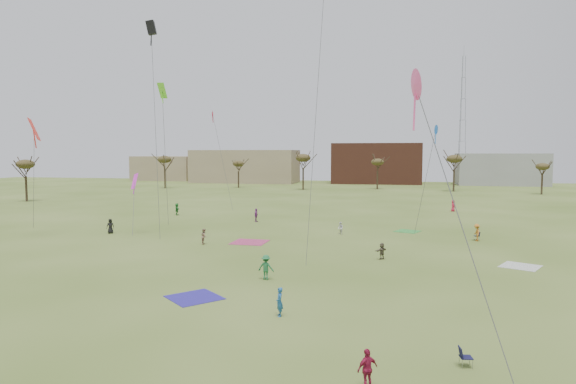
% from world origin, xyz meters
% --- Properties ---
extents(ground, '(260.00, 260.00, 0.00)m').
position_xyz_m(ground, '(0.00, 0.00, 0.00)').
color(ground, '#425B1C').
rests_on(ground, ground).
extents(flyer_near_center, '(1.23, 0.78, 1.81)m').
position_xyz_m(flyer_near_center, '(0.74, 0.64, 0.91)').
color(flyer_near_center, '#246C3C').
rests_on(flyer_near_center, ground).
extents(flyer_near_right, '(0.60, 0.70, 1.64)m').
position_xyz_m(flyer_near_right, '(3.49, -7.10, 0.82)').
color(flyer_near_right, '#205894').
rests_on(flyer_near_right, ground).
extents(spectator_fore_a, '(0.96, 0.90, 1.59)m').
position_xyz_m(spectator_fore_a, '(8.76, -14.85, 0.80)').
color(spectator_fore_a, '#9B1A3E').
rests_on(spectator_fore_a, ground).
extents(spectator_fore_b, '(0.76, 0.88, 1.56)m').
position_xyz_m(spectator_fore_b, '(-8.85, 13.07, 0.78)').
color(spectator_fore_b, '#9A7762').
rests_on(spectator_fore_b, ground).
extents(spectator_fore_c, '(1.18, 1.29, 1.44)m').
position_xyz_m(spectator_fore_c, '(8.82, 9.41, 0.72)').
color(spectator_fore_c, brown).
rests_on(spectator_fore_c, ground).
extents(flyer_mid_a, '(0.98, 0.83, 1.69)m').
position_xyz_m(flyer_mid_a, '(-21.78, 17.16, 0.85)').
color(flyer_mid_a, black).
rests_on(flyer_mid_a, ground).
extents(flyer_mid_b, '(0.79, 1.22, 1.79)m').
position_xyz_m(flyer_mid_b, '(18.34, 20.60, 0.90)').
color(flyer_mid_b, '#BD7023').
rests_on(flyer_mid_b, ground).
extents(spectator_mid_d, '(0.49, 1.08, 1.80)m').
position_xyz_m(spectator_mid_d, '(-8.08, 29.90, 0.90)').
color(spectator_mid_d, '#893A8B').
rests_on(spectator_mid_d, ground).
extents(spectator_mid_e, '(0.85, 0.87, 1.41)m').
position_xyz_m(spectator_mid_e, '(3.99, 21.93, 0.70)').
color(spectator_mid_e, silver).
rests_on(spectator_mid_e, ground).
extents(flyer_far_a, '(1.29, 1.66, 1.75)m').
position_xyz_m(flyer_far_a, '(-21.46, 34.51, 0.88)').
color(flyer_far_a, '#287932').
rests_on(flyer_far_a, ground).
extents(flyer_far_b, '(0.95, 1.06, 1.81)m').
position_xyz_m(flyer_far_b, '(19.05, 47.61, 0.91)').
color(flyer_far_b, '#CC2343').
rests_on(flyer_far_b, ground).
extents(blanket_blue, '(4.19, 4.19, 0.03)m').
position_xyz_m(blanket_blue, '(-2.60, -4.71, 0.00)').
color(blanket_blue, '#2B2294').
rests_on(blanket_blue, ground).
extents(blanket_cream, '(3.75, 3.75, 0.03)m').
position_xyz_m(blanket_cream, '(19.89, 8.91, 0.00)').
color(blanket_cream, silver).
rests_on(blanket_cream, ground).
extents(blanket_plum, '(3.60, 3.60, 0.03)m').
position_xyz_m(blanket_plum, '(-4.67, 15.03, 0.00)').
color(blanket_plum, '#AF3562').
rests_on(blanket_plum, ground).
extents(blanket_olive, '(3.42, 3.42, 0.03)m').
position_xyz_m(blanket_olive, '(11.46, 25.65, 0.00)').
color(blanket_olive, green).
rests_on(blanket_olive, ground).
extents(camp_chair_center, '(0.62, 0.58, 0.87)m').
position_xyz_m(camp_chair_center, '(12.80, -11.98, 0.26)').
color(camp_chair_center, '#131334').
rests_on(camp_chair_center, ground).
extents(camp_chair_right, '(0.64, 0.61, 0.87)m').
position_xyz_m(camp_chair_right, '(18.47, 21.26, 0.26)').
color(camp_chair_right, '#151233').
rests_on(camp_chair_right, ground).
extents(kites_aloft, '(68.12, 56.31, 25.10)m').
position_xyz_m(kites_aloft, '(-5.44, 13.05, 16.52)').
color(kites_aloft, '#61C923').
rests_on(kites_aloft, ground).
extents(tree_line, '(117.44, 49.32, 8.91)m').
position_xyz_m(tree_line, '(-2.85, 79.12, 7.09)').
color(tree_line, '#3A2B1E').
rests_on(tree_line, ground).
extents(building_tan, '(32.00, 14.00, 10.00)m').
position_xyz_m(building_tan, '(-35.00, 115.00, 5.00)').
color(building_tan, '#937F60').
rests_on(building_tan, ground).
extents(building_brick, '(26.00, 16.00, 12.00)m').
position_xyz_m(building_brick, '(5.00, 120.00, 6.00)').
color(building_brick, brown).
rests_on(building_brick, ground).
extents(building_grey, '(24.00, 12.00, 9.00)m').
position_xyz_m(building_grey, '(40.00, 118.00, 4.50)').
color(building_grey, gray).
rests_on(building_grey, ground).
extents(building_tan_west, '(20.00, 12.00, 8.00)m').
position_xyz_m(building_tan_west, '(-65.00, 122.00, 4.00)').
color(building_tan_west, '#937F60').
rests_on(building_tan_west, ground).
extents(radio_tower, '(1.51, 1.72, 41.00)m').
position_xyz_m(radio_tower, '(30.00, 125.00, 19.21)').
color(radio_tower, '#9EA3A8').
rests_on(radio_tower, ground).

